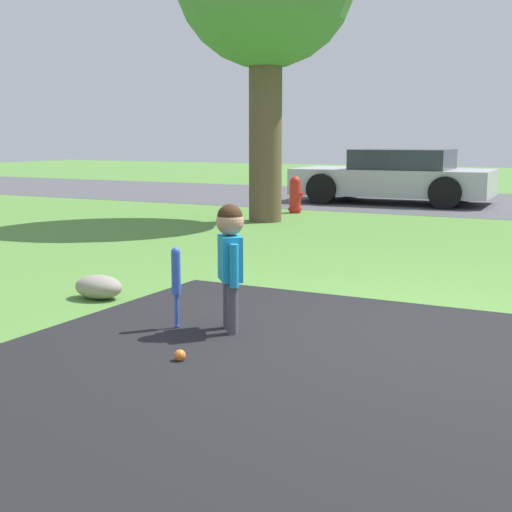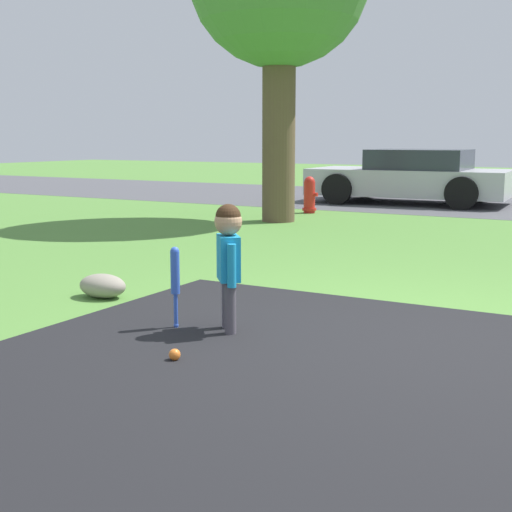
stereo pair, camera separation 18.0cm
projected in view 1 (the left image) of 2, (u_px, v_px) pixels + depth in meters
ground_plane at (407, 336)px, 5.03m from camera, size 60.00×60.00×0.00m
driveway_strip at (136, 462)px, 3.06m from camera, size 3.82×7.00×0.01m
child at (230, 250)px, 5.05m from camera, size 0.27×0.30×0.92m
baseball_bat at (176, 276)px, 5.17m from camera, size 0.07×0.07×0.60m
sports_ball at (180, 355)px, 4.46m from camera, size 0.07×0.07×0.07m
fire_hydrant at (295, 195)px, 13.21m from camera, size 0.29×0.26×0.68m
parked_car at (395, 177)px, 15.17m from camera, size 4.18×2.22×1.14m
edging_rock at (99, 287)px, 6.18m from camera, size 0.45×0.31×0.21m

